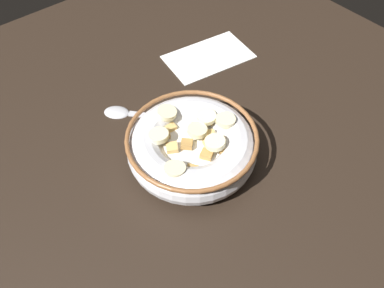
% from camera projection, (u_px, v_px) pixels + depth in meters
% --- Properties ---
extents(ground_plane, '(0.92, 0.92, 0.02)m').
position_uv_depth(ground_plane, '(192.00, 163.00, 0.55)').
color(ground_plane, black).
extents(cereal_bowl, '(0.17, 0.17, 0.05)m').
position_uv_depth(cereal_bowl, '(192.00, 146.00, 0.52)').
color(cereal_bowl, silver).
rests_on(cereal_bowl, ground_plane).
extents(spoon, '(0.11, 0.13, 0.01)m').
position_uv_depth(spoon, '(133.00, 113.00, 0.59)').
color(spoon, '#B7B7BC').
rests_on(spoon, ground_plane).
extents(folded_napkin, '(0.15, 0.11, 0.00)m').
position_uv_depth(folded_napkin, '(209.00, 56.00, 0.67)').
color(folded_napkin, white).
rests_on(folded_napkin, ground_plane).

